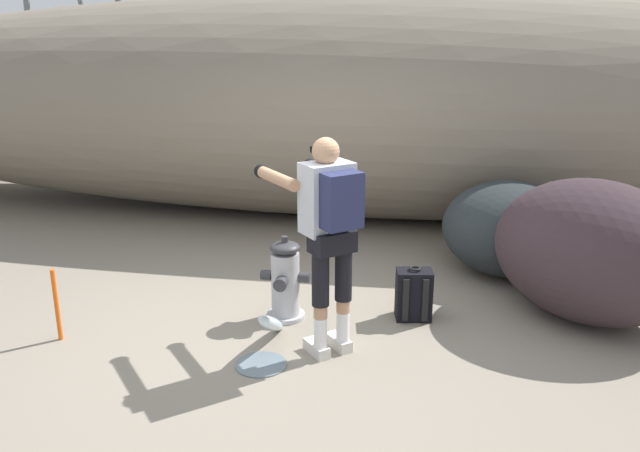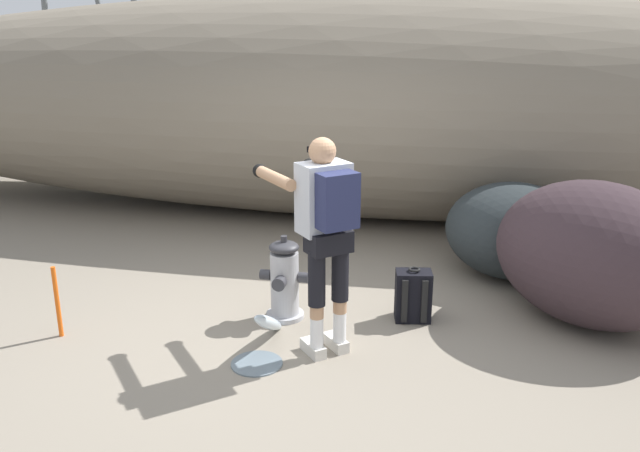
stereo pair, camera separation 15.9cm
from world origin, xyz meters
The scene contains 9 objects.
ground_plane centered at (0.00, 0.00, -0.02)m, with size 56.00×56.00×0.04m, color gray.
dirt_embankment centered at (0.00, 3.73, 1.40)m, with size 17.00×3.20×2.79m, color #756B5B.
fire_hydrant centered at (-0.14, 0.36, 0.34)m, with size 0.42×0.38×0.74m.
hydrant_water_jet centered at (-0.14, -0.20, 0.15)m, with size 0.39×0.89×0.48m.
utility_worker centered at (0.31, -0.15, 1.06)m, with size 0.93×0.99×1.67m.
spare_backpack centered at (0.94, 0.55, 0.22)m, with size 0.33×0.32×0.47m.
boulder_large centered at (2.40, 0.82, 0.61)m, with size 1.69×1.29×1.21m, color #35282C.
boulder_mid centered at (1.83, 1.78, 0.47)m, with size 1.25×1.33×0.94m, color #252B2D.
survey_stake centered at (-1.83, -0.35, 0.30)m, with size 0.04×0.04×0.60m, color #E55914.
Camera 1 is at (1.05, -4.67, 2.45)m, focal length 36.73 mm.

